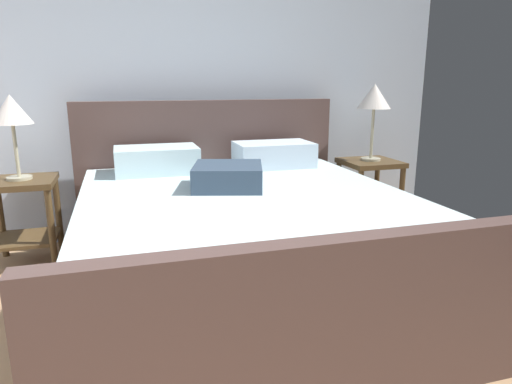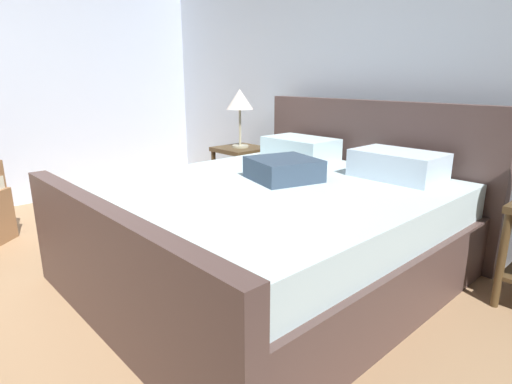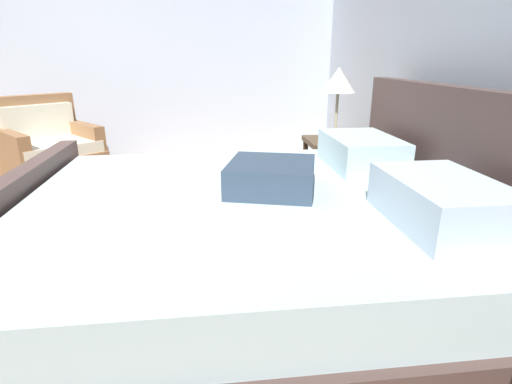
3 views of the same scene
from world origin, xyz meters
name	(u,v)px [view 1 (image 1 of 3)]	position (x,y,z in m)	size (l,w,h in m)	color
wall_back	(146,67)	(0.00, 2.93, 1.35)	(5.00, 0.12, 2.70)	silver
bed	(242,236)	(0.43, 1.66, 0.34)	(2.02, 2.24, 1.10)	brown
nightstand_right	(369,183)	(1.75, 2.47, 0.40)	(0.44, 0.44, 0.60)	#4F3A20
table_lamp_right	(374,99)	(1.75, 2.47, 1.10)	(0.27, 0.27, 0.62)	#B7B293
nightstand_left	(23,208)	(-0.90, 2.48, 0.40)	(0.44, 0.44, 0.60)	#4F3A20
table_lamp_left	(11,113)	(-0.90, 2.48, 1.04)	(0.26, 0.26, 0.56)	#B7B293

